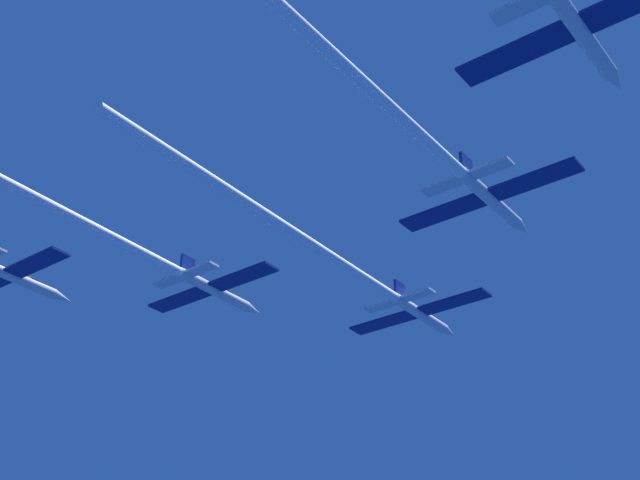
{
  "coord_description": "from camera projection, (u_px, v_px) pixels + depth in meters",
  "views": [
    {
      "loc": [
        51.84,
        -91.08,
        -48.97
      ],
      "look_at": [
        -0.24,
        -22.2,
        0.05
      ],
      "focal_mm": 48.76,
      "sensor_mm": 36.0,
      "label": 1
    }
  ],
  "objects": [
    {
      "name": "jet_right_wing",
      "position": [
        392.0,
        109.0,
        78.68
      ],
      "size": [
        20.41,
        66.4,
        3.38
      ],
      "color": "silver"
    },
    {
      "name": "jet_left_wing",
      "position": [
        120.0,
        241.0,
        100.45
      ],
      "size": [
        20.41,
        59.32,
        3.38
      ],
      "color": "silver"
    },
    {
      "name": "jet_lead",
      "position": [
        341.0,
        263.0,
        102.79
      ],
      "size": [
        20.41,
        63.93,
        3.38
      ],
      "color": "silver"
    }
  ]
}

